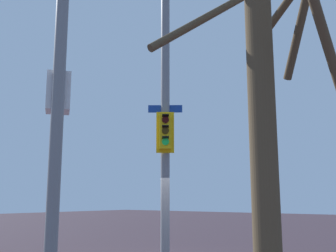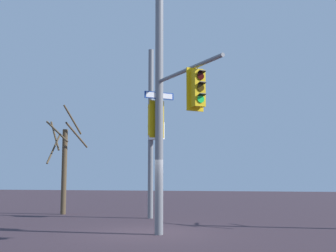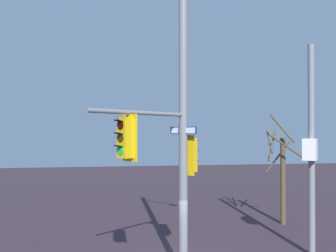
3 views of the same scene
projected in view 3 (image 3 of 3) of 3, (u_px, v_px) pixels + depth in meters
main_signal_pole_assembly at (179, 122)px, 12.17m from camera, size 4.93×2.92×9.83m
secondary_pole_assembly at (311, 149)px, 14.73m from camera, size 0.74×0.84×8.00m
bare_tree_across_street at (282, 173)px, 19.78m from camera, size 1.77×1.92×5.54m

